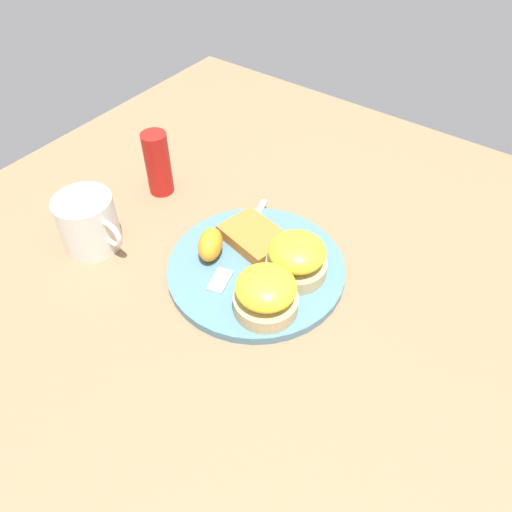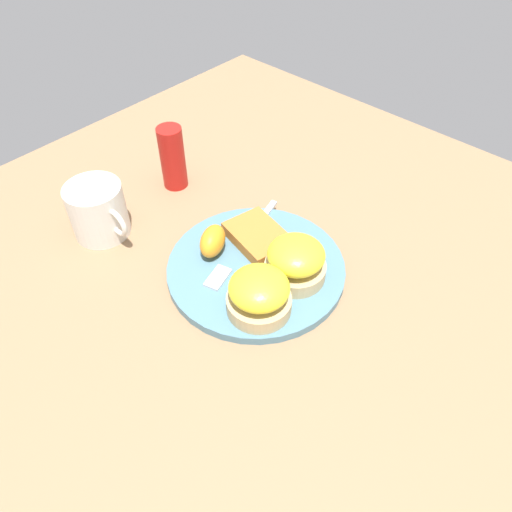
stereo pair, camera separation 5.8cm
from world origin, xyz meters
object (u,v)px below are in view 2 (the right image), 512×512
at_px(hashbrown_patty, 258,236).
at_px(condiment_bottle, 173,158).
at_px(orange_wedge, 213,241).
at_px(fork, 241,247).
at_px(cup, 98,211).
at_px(sandwich_benedict_right, 296,261).
at_px(sandwich_benedict_left, 259,294).

relative_size(hashbrown_patty, condiment_bottle, 0.87).
bearing_deg(orange_wedge, fork, 51.01).
distance_m(orange_wedge, cup, 0.20).
height_order(hashbrown_patty, cup, cup).
relative_size(sandwich_benedict_right, cup, 0.75).
xyz_separation_m(orange_wedge, condiment_bottle, (-0.19, 0.09, 0.02)).
bearing_deg(hashbrown_patty, sandwich_benedict_right, -11.87).
relative_size(fork, cup, 1.79).
bearing_deg(orange_wedge, sandwich_benedict_left, -15.85).
xyz_separation_m(hashbrown_patty, orange_wedge, (-0.04, -0.06, 0.01)).
bearing_deg(condiment_bottle, orange_wedge, -24.45).
bearing_deg(condiment_bottle, fork, -13.67).
xyz_separation_m(sandwich_benedict_right, cup, (-0.30, -0.13, -0.00)).
distance_m(cup, condiment_bottle, 0.17).
height_order(sandwich_benedict_right, condiment_bottle, condiment_bottle).
relative_size(sandwich_benedict_left, orange_wedge, 1.51).
relative_size(orange_wedge, fork, 0.28).
xyz_separation_m(sandwich_benedict_right, fork, (-0.10, -0.01, -0.03)).
height_order(sandwich_benedict_right, fork, sandwich_benedict_right).
height_order(hashbrown_patty, fork, hashbrown_patty).
bearing_deg(sandwich_benedict_right, condiment_bottle, 172.70).
relative_size(sandwich_benedict_right, fork, 0.42).
height_order(hashbrown_patty, orange_wedge, orange_wedge).
distance_m(sandwich_benedict_left, hashbrown_patty, 0.14).
bearing_deg(cup, fork, 29.09).
bearing_deg(sandwich_benedict_left, condiment_bottle, 158.93).
distance_m(sandwich_benedict_right, orange_wedge, 0.13).
height_order(sandwich_benedict_left, orange_wedge, sandwich_benedict_left).
distance_m(sandwich_benedict_left, orange_wedge, 0.13).
bearing_deg(fork, orange_wedge, -128.99).
bearing_deg(sandwich_benedict_left, fork, 145.67).
xyz_separation_m(sandwich_benedict_left, orange_wedge, (-0.13, 0.04, -0.01)).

